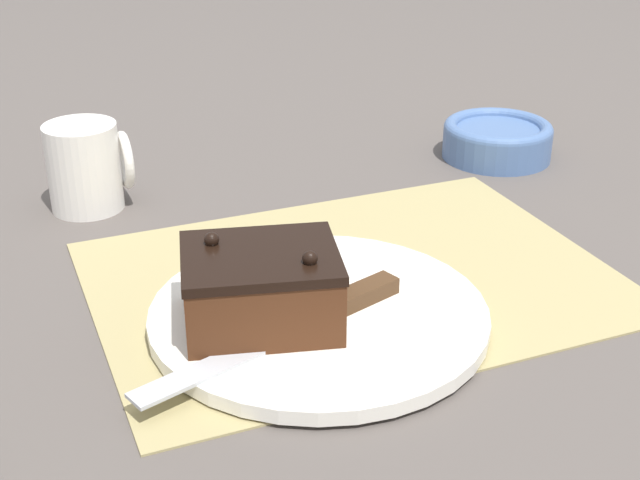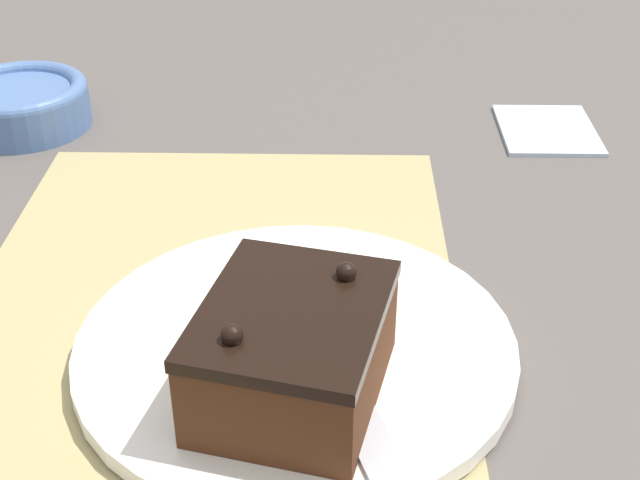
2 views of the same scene
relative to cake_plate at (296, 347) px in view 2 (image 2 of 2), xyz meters
The scene contains 7 objects.
ground_plane 0.09m from the cake_plate, 46.11° to the left, with size 3.00×3.00×0.00m, color #544C47.
placemat_woven 0.08m from the cake_plate, 46.11° to the left, with size 0.46×0.34×0.00m, color tan.
cake_plate is the anchor object (origin of this frame).
chocolate_cake 0.06m from the cake_plate, behind, with size 0.14×0.12×0.07m.
serving_knife 0.02m from the cake_plate, 114.07° to the right, with size 0.24×0.10×0.01m.
small_bowl 0.45m from the cake_plate, 38.82° to the left, with size 0.13×0.13×0.04m.
folded_napkin 0.41m from the cake_plate, 33.30° to the right, with size 0.11×0.09×0.01m, color silver.
Camera 2 is at (-0.50, -0.09, 0.37)m, focal length 50.00 mm.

